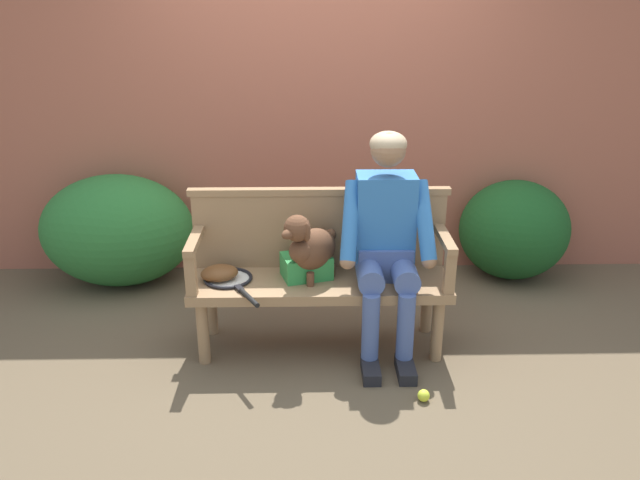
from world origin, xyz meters
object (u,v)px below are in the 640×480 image
dog_on_bench (310,246)px  tennis_ball (424,396)px  garden_bench (320,289)px  baseball_glove (219,273)px  person_seated (386,236)px  sports_bag (306,266)px  tennis_racket (230,280)px

dog_on_bench → tennis_ball: bearing=-43.5°
garden_bench → baseball_glove: size_ratio=6.94×
person_seated → sports_bag: person_seated is taller
dog_on_bench → baseball_glove: dog_on_bench is taller
dog_on_bench → tennis_racket: dog_on_bench is taller
dog_on_bench → baseball_glove: (-0.53, 0.01, -0.17)m
person_seated → baseball_glove: size_ratio=6.01×
garden_bench → dog_on_bench: bearing=-172.0°
garden_bench → tennis_ball: (0.54, -0.58, -0.35)m
tennis_ball → sports_bag: bearing=135.2°
person_seated → sports_bag: 0.51m
tennis_ball → tennis_racket: bearing=152.4°
garden_bench → tennis_ball: size_ratio=23.12×
person_seated → baseball_glove: (-0.97, 0.01, -0.23)m
baseball_glove → tennis_ball: (1.14, -0.58, -0.46)m
sports_bag → tennis_ball: size_ratio=4.24×
tennis_racket → sports_bag: size_ratio=2.03×
dog_on_bench → tennis_racket: bearing=-178.7°
baseball_glove → tennis_ball: baseball_glove is taller
tennis_ball → garden_bench: bearing=133.1°
dog_on_bench → baseball_glove: size_ratio=1.96×
person_seated → sports_bag: bearing=174.4°
garden_bench → person_seated: 0.51m
dog_on_bench → tennis_ball: size_ratio=6.53×
dog_on_bench → tennis_racket: (-0.47, -0.01, -0.21)m
baseball_glove → sports_bag: bearing=-11.0°
tennis_racket → person_seated: bearing=0.7°
person_seated → tennis_racket: 0.95m
garden_bench → tennis_racket: size_ratio=2.69×
tennis_racket → baseball_glove: size_ratio=2.58×
person_seated → tennis_ball: 0.91m
tennis_racket → baseball_glove: (-0.06, 0.02, 0.04)m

